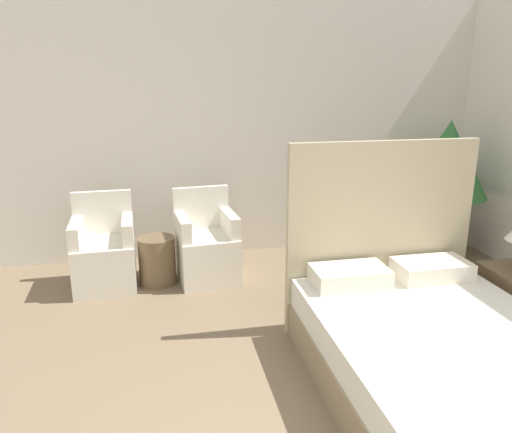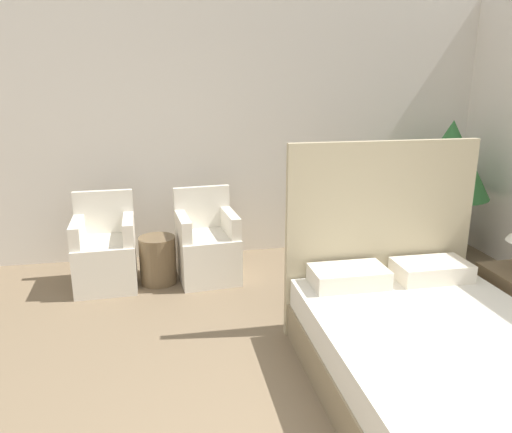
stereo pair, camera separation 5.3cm
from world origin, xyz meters
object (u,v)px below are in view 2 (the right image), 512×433
object	(u,v)px
armchair_near_window_right	(207,249)
side_table	(158,260)
armchair_near_window_left	(106,256)
potted_palm	(449,168)
bed	(431,347)

from	to	relation	value
armchair_near_window_right	side_table	distance (m)	0.51
armchair_near_window_left	potted_palm	size ratio (longest dim) A/B	0.59
potted_palm	side_table	world-z (taller)	potted_palm
armchair_near_window_right	potted_palm	world-z (taller)	potted_palm
armchair_near_window_left	side_table	distance (m)	0.51
bed	potted_palm	size ratio (longest dim) A/B	1.28
armchair_near_window_left	potted_palm	bearing A→B (deg)	0.34
armchair_near_window_left	potted_palm	xyz separation A→B (m)	(3.74, 0.15, 0.73)
armchair_near_window_left	side_table	world-z (taller)	armchair_near_window_left
bed	armchair_near_window_right	bearing A→B (deg)	120.54
armchair_near_window_left	potted_palm	distance (m)	3.81
bed	side_table	world-z (taller)	bed
armchair_near_window_left	armchair_near_window_right	bearing A→B (deg)	-2.00
bed	armchair_near_window_left	bearing A→B (deg)	136.57
armchair_near_window_left	armchair_near_window_right	distance (m)	1.01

